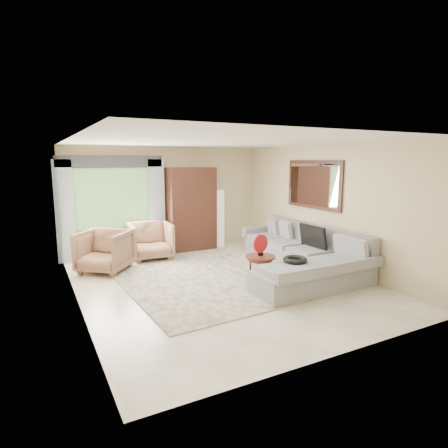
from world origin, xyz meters
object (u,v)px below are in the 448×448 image
floor_lamp (218,218)px  armoire (191,209)px  tv_screen (313,237)px  potted_plant (93,252)px  armchair_left (104,251)px  sectional_sofa (302,259)px  coffee_table (260,270)px  armchair_right (150,241)px

floor_lamp → armoire: bearing=-175.7°
tv_screen → potted_plant: tv_screen is taller
armchair_left → sectional_sofa: bearing=10.8°
coffee_table → armchair_right: (-1.23, 2.77, 0.14)m
armchair_right → sectional_sofa: bearing=-42.7°
sectional_sofa → armchair_left: bearing=151.5°
armchair_right → floor_lamp: bearing=16.0°
coffee_table → potted_plant: 3.80m
floor_lamp → coffee_table: bearing=-103.4°
armoire → tv_screen: bearing=-62.5°
armchair_left → coffee_table: bearing=-3.6°
coffee_table → potted_plant: (-2.51, 2.86, 0.00)m
sectional_sofa → potted_plant: 4.53m
sectional_sofa → tv_screen: size_ratio=4.68×
coffee_table → armchair_right: bearing=114.0°
coffee_table → floor_lamp: floor_lamp is taller
coffee_table → armchair_right: armchair_right is taller
sectional_sofa → armchair_right: 3.49m
tv_screen → armoire: armoire is taller
tv_screen → potted_plant: bearing=147.0°
armchair_left → armchair_right: 1.27m
armchair_right → potted_plant: 1.29m
tv_screen → armchair_left: (-3.84, 1.93, -0.29)m
tv_screen → armchair_right: 3.68m
armoire → armchair_right: bearing=-161.7°
coffee_table → armoire: size_ratio=0.26×
armchair_right → armoire: bearing=21.4°
potted_plant → tv_screen: bearing=-33.0°
armchair_left → floor_lamp: floor_lamp is taller
sectional_sofa → armchair_right: size_ratio=3.67×
floor_lamp → sectional_sofa: bearing=-81.7°
floor_lamp → potted_plant: bearing=-173.6°
coffee_table → floor_lamp: 3.34m
potted_plant → armchair_right: bearing=-4.0°
armchair_left → potted_plant: 0.68m
sectional_sofa → floor_lamp: (-0.43, 2.96, 0.47)m
tv_screen → potted_plant: 4.76m
armchair_left → armoire: (2.34, 0.96, 0.62)m
sectional_sofa → armoire: size_ratio=1.65×
armoire → floor_lamp: bearing=4.3°
coffee_table → potted_plant: bearing=131.3°
coffee_table → tv_screen: bearing=10.7°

